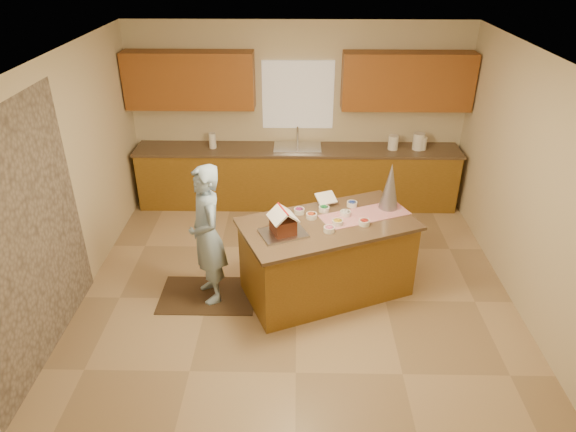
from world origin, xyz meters
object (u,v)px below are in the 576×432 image
(tinsel_tree, at_px, (390,186))
(boy, at_px, (207,235))
(gingerbread_house, at_px, (283,223))
(island_base, at_px, (327,259))

(tinsel_tree, height_order, boy, boy)
(boy, xyz_separation_m, gingerbread_house, (0.84, -0.14, 0.24))
(island_base, distance_m, boy, 1.40)
(gingerbread_house, bearing_deg, boy, 170.47)
(boy, bearing_deg, tinsel_tree, 79.12)
(tinsel_tree, bearing_deg, gingerbread_house, -152.70)
(island_base, bearing_deg, tinsel_tree, 3.67)
(island_base, xyz_separation_m, tinsel_tree, (0.71, 0.36, 0.77))
(island_base, height_order, gingerbread_house, gingerbread_house)
(island_base, relative_size, tinsel_tree, 3.27)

